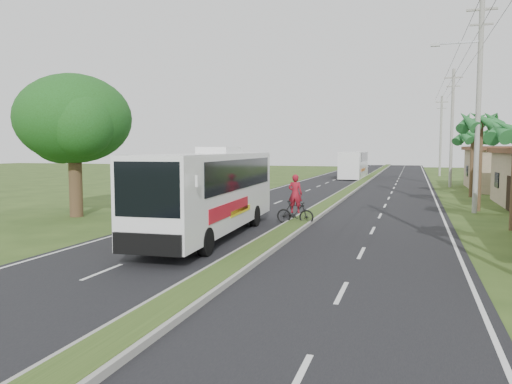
% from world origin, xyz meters
% --- Properties ---
extents(ground, '(180.00, 180.00, 0.00)m').
position_xyz_m(ground, '(0.00, 0.00, 0.00)').
color(ground, '#2C4318').
rests_on(ground, ground).
extents(road_asphalt, '(14.00, 160.00, 0.02)m').
position_xyz_m(road_asphalt, '(0.00, 20.00, 0.01)').
color(road_asphalt, black).
rests_on(road_asphalt, ground).
extents(median_strip, '(1.20, 160.00, 0.18)m').
position_xyz_m(median_strip, '(0.00, 20.00, 0.10)').
color(median_strip, gray).
rests_on(median_strip, ground).
extents(lane_edge_left, '(0.12, 160.00, 0.01)m').
position_xyz_m(lane_edge_left, '(-6.70, 20.00, 0.00)').
color(lane_edge_left, silver).
rests_on(lane_edge_left, ground).
extents(lane_edge_right, '(0.12, 160.00, 0.01)m').
position_xyz_m(lane_edge_right, '(6.70, 20.00, 0.00)').
color(lane_edge_right, silver).
rests_on(lane_edge_right, ground).
extents(palm_verge_c, '(2.40, 2.40, 5.85)m').
position_xyz_m(palm_verge_c, '(8.80, 19.00, 5.12)').
color(palm_verge_c, '#473321').
rests_on(palm_verge_c, ground).
extents(palm_verge_d, '(2.40, 2.40, 5.25)m').
position_xyz_m(palm_verge_d, '(9.30, 28.00, 4.55)').
color(palm_verge_d, '#473321').
rests_on(palm_verge_d, ground).
extents(shade_tree, '(6.30, 6.00, 7.54)m').
position_xyz_m(shade_tree, '(-12.11, 10.02, 5.03)').
color(shade_tree, '#473321').
rests_on(shade_tree, ground).
extents(utility_pole_b, '(3.20, 0.28, 12.00)m').
position_xyz_m(utility_pole_b, '(8.47, 18.00, 6.26)').
color(utility_pole_b, gray).
rests_on(utility_pole_b, ground).
extents(utility_pole_c, '(1.60, 0.28, 11.00)m').
position_xyz_m(utility_pole_c, '(8.50, 38.00, 5.67)').
color(utility_pole_c, gray).
rests_on(utility_pole_c, ground).
extents(utility_pole_d, '(1.60, 0.28, 10.50)m').
position_xyz_m(utility_pole_d, '(8.50, 58.00, 5.42)').
color(utility_pole_d, gray).
rests_on(utility_pole_d, ground).
extents(coach_bus_main, '(3.03, 11.56, 3.70)m').
position_xyz_m(coach_bus_main, '(-2.77, 6.56, 2.03)').
color(coach_bus_main, white).
rests_on(coach_bus_main, ground).
extents(coach_bus_far, '(2.49, 11.14, 3.24)m').
position_xyz_m(coach_bus_far, '(-1.80, 49.62, 1.84)').
color(coach_bus_far, white).
rests_on(coach_bus_far, ground).
extents(motorcyclist, '(1.85, 0.59, 2.41)m').
position_xyz_m(motorcyclist, '(-0.22, 10.88, 0.88)').
color(motorcyclist, black).
rests_on(motorcyclist, ground).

